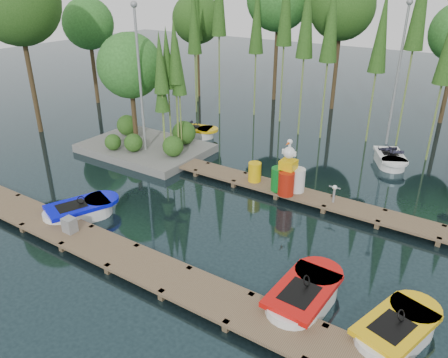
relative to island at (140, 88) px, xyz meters
The scene contains 16 objects.
ground_plane 7.79m from the island, 27.58° to the right, with size 90.00×90.00×0.00m, color #1B2D32.
near_dock 10.44m from the island, 51.04° to the right, with size 18.00×1.50×0.50m.
far_dock 7.91m from the island, ahead, with size 15.00×1.20×0.50m.
island is the anchor object (origin of this frame).
tree_screen 8.95m from the island, 59.74° to the left, with size 34.42×18.53×10.31m.
lamp_island 1.56m from the island, 44.71° to the right, with size 0.30×0.30×7.25m.
lamp_rear 12.91m from the island, 36.82° to the left, with size 0.30×0.30×7.25m.
boat_blue 7.83m from the island, 66.20° to the right, with size 2.22×3.09×0.95m.
boat_red 13.81m from the island, 28.68° to the right, with size 1.47×3.05×1.01m.
boat_yellow_near 15.88m from the island, 24.05° to the right, with size 2.01×3.04×0.94m.
boat_yellow_far 4.30m from the island, 72.54° to the left, with size 2.78×1.77×1.28m.
boat_white_far 12.56m from the island, 23.80° to the left, with size 2.23×2.83×1.22m.
utility_cabinet 9.07m from the island, 63.82° to the right, with size 0.42×0.36×0.52m, color gray.
yellow_barrel 7.49m from the island, ahead, with size 0.55×0.55×0.82m, color #E9B30C.
drum_cluster 8.95m from the island, ahead, with size 1.28×1.18×2.21m.
seagull_post 10.82m from the island, ahead, with size 0.45×0.24×0.72m.
Camera 1 is at (8.93, -12.20, 8.22)m, focal length 35.00 mm.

